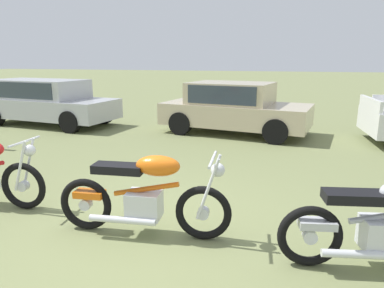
# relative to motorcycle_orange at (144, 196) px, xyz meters

# --- Properties ---
(ground_plane) EXTENTS (120.00, 120.00, 0.00)m
(ground_plane) POSITION_rel_motorcycle_orange_xyz_m (-0.04, 0.02, -0.49)
(ground_plane) COLOR olive
(motorcycle_orange) EXTENTS (2.11, 0.70, 1.02)m
(motorcycle_orange) POSITION_rel_motorcycle_orange_xyz_m (0.00, 0.00, 0.00)
(motorcycle_orange) COLOR black
(motorcycle_orange) RESTS_ON ground
(motorcycle_silver) EXTENTS (1.98, 0.81, 1.02)m
(motorcycle_silver) POSITION_rel_motorcycle_orange_xyz_m (2.55, 0.04, -0.01)
(motorcycle_silver) COLOR black
(motorcycle_silver) RESTS_ON ground
(car_silver) EXTENTS (4.49, 2.12, 1.43)m
(car_silver) POSITION_rel_motorcycle_orange_xyz_m (-6.14, 5.77, 0.34)
(car_silver) COLOR #B2B5BA
(car_silver) RESTS_ON ground
(car_beige) EXTENTS (4.25, 2.36, 1.43)m
(car_beige) POSITION_rel_motorcycle_orange_xyz_m (-0.09, 6.20, 0.30)
(car_beige) COLOR #BCAD8C
(car_beige) RESTS_ON ground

